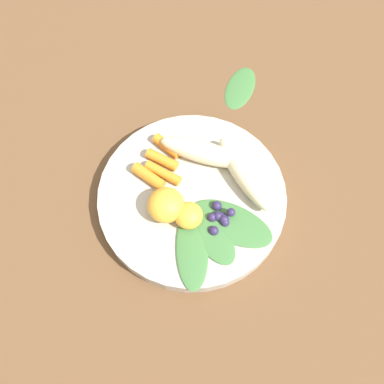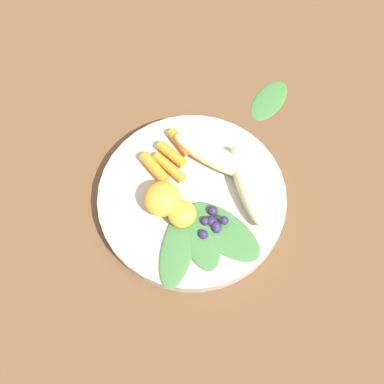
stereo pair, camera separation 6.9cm
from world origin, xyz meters
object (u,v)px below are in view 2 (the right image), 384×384
Objects in this scene: banana_peeled_left at (210,154)px; orange_segment_near at (182,214)px; bowl at (192,198)px; kale_leaf_stray at (269,100)px; banana_peeled_right at (248,185)px.

banana_peeled_left is 0.10m from orange_segment_near.
bowl reaches higher than kale_leaf_stray.
banana_peeled_left is at bearing 175.32° from kale_leaf_stray.
banana_peeled_left and banana_peeled_right have the same top height.
bowl is at bearing 7.63° from orange_segment_near.
orange_segment_near is at bearing 99.47° from banana_peeled_right.
bowl is 0.05m from orange_segment_near.
kale_leaf_stray is at bearing -6.43° from bowl.
bowl is 0.22m from kale_leaf_stray.
bowl is 2.08× the size of banana_peeled_right.
banana_peeled_right is 0.19m from kale_leaf_stray.
orange_segment_near is 0.44× the size of kale_leaf_stray.
banana_peeled_right reaches higher than orange_segment_near.
banana_peeled_right is 0.10m from orange_segment_near.
bowl is 3.04× the size of kale_leaf_stray.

